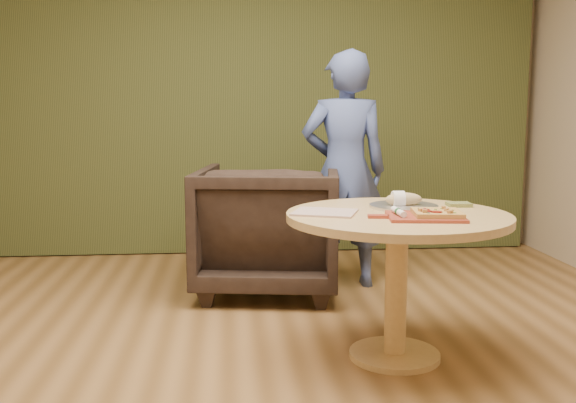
% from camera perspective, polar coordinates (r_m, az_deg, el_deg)
% --- Properties ---
extents(room_shell, '(5.04, 6.04, 2.84)m').
position_cam_1_polar(room_shell, '(2.72, -0.14, 11.14)').
color(room_shell, olive).
rests_on(room_shell, ground).
extents(curtain, '(4.80, 0.14, 2.78)m').
position_cam_1_polar(curtain, '(5.62, -2.78, 9.69)').
color(curtain, '#353E1C').
rests_on(curtain, ground).
extents(pedestal_table, '(1.11, 1.11, 0.75)m').
position_cam_1_polar(pedestal_table, '(3.25, 9.68, -3.46)').
color(pedestal_table, '#DCB571').
rests_on(pedestal_table, ground).
extents(pizza_paddle, '(0.46, 0.32, 0.01)m').
position_cam_1_polar(pizza_paddle, '(3.09, 11.91, -1.33)').
color(pizza_paddle, '#9B3A27').
rests_on(pizza_paddle, pedestal_table).
extents(flatbread_pizza, '(0.25, 0.25, 0.04)m').
position_cam_1_polar(flatbread_pizza, '(3.09, 13.10, -0.99)').
color(flatbread_pizza, tan).
rests_on(flatbread_pizza, pizza_paddle).
extents(cutlery_roll, '(0.03, 0.20, 0.03)m').
position_cam_1_polar(cutlery_roll, '(3.07, 9.80, -0.90)').
color(cutlery_roll, white).
rests_on(cutlery_roll, pizza_paddle).
extents(newspaper, '(0.37, 0.34, 0.01)m').
position_cam_1_polar(newspaper, '(3.17, 3.29, -0.97)').
color(newspaper, silver).
rests_on(newspaper, pedestal_table).
extents(serving_tray, '(0.36, 0.36, 0.02)m').
position_cam_1_polar(serving_tray, '(3.40, 10.23, -0.41)').
color(serving_tray, silver).
rests_on(serving_tray, pedestal_table).
extents(bread_roll, '(0.19, 0.09, 0.09)m').
position_cam_1_polar(bread_roll, '(3.39, 10.11, 0.19)').
color(bread_roll, tan).
rests_on(bread_roll, serving_tray).
extents(green_packet, '(0.12, 0.10, 0.02)m').
position_cam_1_polar(green_packet, '(3.51, 14.94, -0.26)').
color(green_packet, '#535E2A').
rests_on(green_packet, pedestal_table).
extents(armchair, '(1.07, 1.02, 0.97)m').
position_cam_1_polar(armchair, '(4.41, -1.75, -1.84)').
color(armchair, black).
rests_on(armchair, ground).
extents(person_standing, '(0.62, 0.42, 1.66)m').
position_cam_1_polar(person_standing, '(4.54, 5.04, 2.78)').
color(person_standing, '#455996').
rests_on(person_standing, ground).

